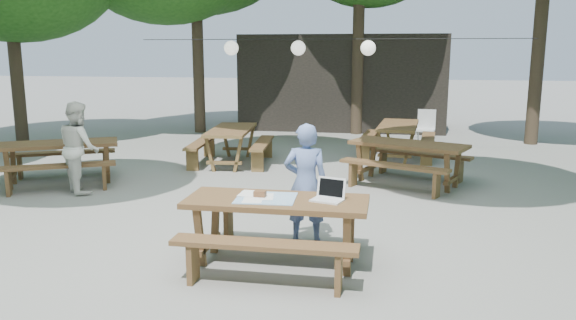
# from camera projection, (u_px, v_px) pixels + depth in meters

# --- Properties ---
(ground) EXTENTS (80.00, 80.00, 0.00)m
(ground) POSITION_uv_depth(u_px,v_px,m) (241.00, 228.00, 7.57)
(ground) COLOR slate
(ground) RESTS_ON ground
(pavilion) EXTENTS (6.00, 3.00, 2.80)m
(pavilion) POSITION_uv_depth(u_px,v_px,m) (344.00, 81.00, 17.35)
(pavilion) COLOR black
(pavilion) RESTS_ON ground
(main_picnic_table) EXTENTS (2.00, 1.58, 0.75)m
(main_picnic_table) POSITION_uv_depth(u_px,v_px,m) (277.00, 230.00, 6.23)
(main_picnic_table) COLOR #522F1C
(main_picnic_table) RESTS_ON ground
(picnic_table_nw) EXTENTS (2.42, 2.28, 0.75)m
(picnic_table_nw) POSITION_uv_depth(u_px,v_px,m) (60.00, 162.00, 9.98)
(picnic_table_nw) COLOR #522F1C
(picnic_table_nw) RESTS_ON ground
(picnic_table_ne) EXTENTS (2.36, 2.19, 0.75)m
(picnic_table_ne) POSITION_uv_depth(u_px,v_px,m) (408.00, 163.00, 9.95)
(picnic_table_ne) COLOR #522F1C
(picnic_table_ne) RESTS_ON ground
(picnic_table_far_w) EXTENTS (1.75, 2.07, 0.75)m
(picnic_table_far_w) POSITION_uv_depth(u_px,v_px,m) (232.00, 146.00, 11.75)
(picnic_table_far_w) COLOR #522F1C
(picnic_table_far_w) RESTS_ON ground
(picnic_table_far_e) EXTENTS (1.73, 2.06, 0.75)m
(picnic_table_far_e) POSITION_uv_depth(u_px,v_px,m) (398.00, 140.00, 12.44)
(picnic_table_far_e) COLOR #522F1C
(picnic_table_far_e) RESTS_ON ground
(woman) EXTENTS (0.57, 0.41, 1.49)m
(woman) POSITION_uv_depth(u_px,v_px,m) (306.00, 183.00, 6.90)
(woman) COLOR #6880BE
(woman) RESTS_ON ground
(second_person) EXTENTS (0.93, 0.94, 1.53)m
(second_person) POSITION_uv_depth(u_px,v_px,m) (79.00, 147.00, 9.35)
(second_person) COLOR white
(second_person) RESTS_ON ground
(plastic_chair) EXTENTS (0.51, 0.51, 0.90)m
(plastic_chair) POSITION_uv_depth(u_px,v_px,m) (425.00, 136.00, 13.94)
(plastic_chair) COLOR silver
(plastic_chair) RESTS_ON ground
(laptop) EXTENTS (0.39, 0.35, 0.24)m
(laptop) POSITION_uv_depth(u_px,v_px,m) (329.00, 195.00, 6.10)
(laptop) COLOR white
(laptop) RESTS_ON main_picnic_table
(tabletop_clutter) EXTENTS (0.68, 0.59, 0.08)m
(tabletop_clutter) POSITION_uv_depth(u_px,v_px,m) (264.00, 197.00, 6.18)
(tabletop_clutter) COLOR #3886C1
(tabletop_clutter) RESTS_ON main_picnic_table
(paper_lanterns) EXTENTS (9.00, 0.34, 0.38)m
(paper_lanterns) POSITION_uv_depth(u_px,v_px,m) (299.00, 48.00, 12.93)
(paper_lanterns) COLOR black
(paper_lanterns) RESTS_ON ground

